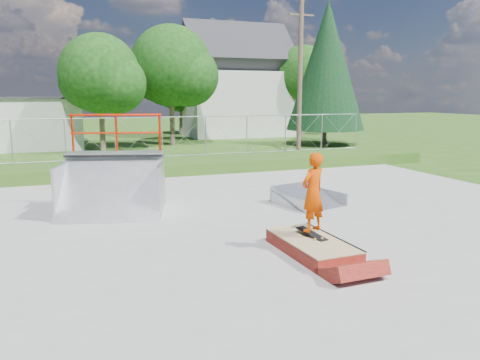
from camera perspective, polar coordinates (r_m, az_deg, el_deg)
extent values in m
plane|color=#255518|center=(11.18, 1.09, -6.48)|extent=(120.00, 120.00, 0.00)
cube|color=#979795|center=(11.18, 1.09, -6.38)|extent=(20.00, 16.00, 0.04)
cube|color=#255518|center=(20.08, -8.84, 1.66)|extent=(24.00, 3.00, 0.50)
cube|color=maroon|center=(9.80, 8.75, -8.12)|extent=(1.12, 2.21, 0.31)
cube|color=tan|center=(9.75, 8.78, -7.22)|extent=(1.14, 2.23, 0.02)
cube|color=black|center=(9.93, 8.74, -6.55)|extent=(0.40, 0.82, 0.13)
imported|color=#D63C00|center=(9.73, 8.88, -1.92)|extent=(0.70, 0.59, 1.64)
cube|color=silver|center=(38.22, -0.55, 9.23)|extent=(8.00, 6.00, 5.00)
cube|color=#323137|center=(38.30, -0.56, 14.32)|extent=(8.40, 6.08, 6.08)
cylinder|color=brown|center=(24.76, 7.32, 12.02)|extent=(0.24, 0.24, 8.00)
cylinder|color=brown|center=(28.10, -16.43, 5.81)|extent=(0.30, 0.30, 2.45)
sphere|color=#10350E|center=(28.05, -16.77, 12.31)|extent=(4.48, 4.48, 4.48)
sphere|color=#10350E|center=(27.55, -14.85, 11.28)|extent=(3.36, 3.36, 3.36)
cylinder|color=brown|center=(30.70, -8.26, 6.80)|extent=(0.30, 0.30, 2.80)
sphere|color=#10350E|center=(30.69, -8.44, 13.60)|extent=(5.12, 5.12, 5.12)
sphere|color=#10350E|center=(30.26, -6.33, 12.48)|extent=(3.84, 3.84, 3.84)
cylinder|color=brown|center=(38.44, 7.57, 7.38)|extent=(0.30, 0.30, 2.62)
sphere|color=#10350E|center=(38.43, 7.69, 12.47)|extent=(4.80, 4.80, 4.80)
sphere|color=#10350E|center=(38.31, 9.31, 11.53)|extent=(3.60, 3.60, 3.60)
cylinder|color=brown|center=(39.06, -7.13, 7.05)|extent=(0.30, 0.30, 2.10)
sphere|color=#10350E|center=(39.00, -7.22, 11.06)|extent=(3.84, 3.84, 3.84)
sphere|color=#10350E|center=(38.70, -5.98, 10.38)|extent=(2.88, 2.88, 2.88)
cylinder|color=brown|center=(31.42, 10.26, 5.36)|extent=(0.28, 0.28, 1.20)
cone|color=black|center=(31.36, 10.53, 13.48)|extent=(5.04, 5.04, 8.10)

